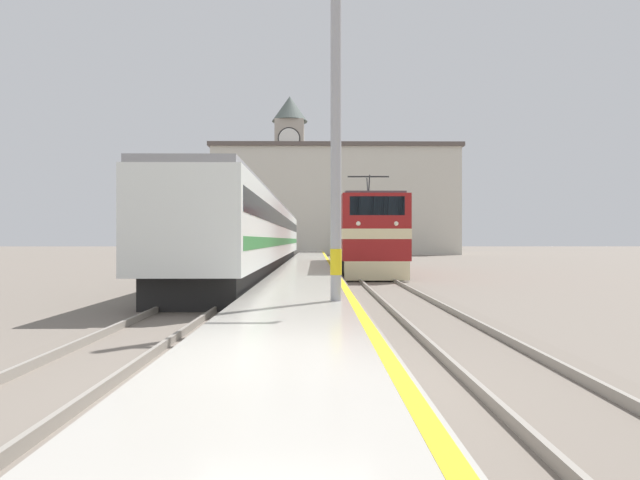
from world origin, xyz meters
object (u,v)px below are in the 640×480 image
object	(u,v)px
passenger_train	(260,235)
catenary_mast	(339,113)
locomotive_train	(362,236)
clock_tower	(290,169)

from	to	relation	value
passenger_train	catenary_mast	size ratio (longest dim) A/B	3.89
passenger_train	catenary_mast	bearing A→B (deg)	-77.63
locomotive_train	catenary_mast	size ratio (longest dim) A/B	1.65
clock_tower	catenary_mast	bearing A→B (deg)	-85.92
locomotive_train	clock_tower	world-z (taller)	clock_tower
locomotive_train	catenary_mast	xyz separation A→B (m)	(-2.04, -16.45, 2.71)
passenger_train	clock_tower	distance (m)	42.32
locomotive_train	passenger_train	size ratio (longest dim) A/B	0.42
passenger_train	clock_tower	world-z (taller)	clock_tower
passenger_train	locomotive_train	bearing A→B (deg)	-5.68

